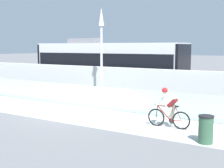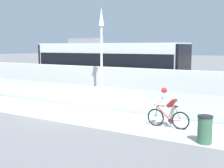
{
  "view_description": "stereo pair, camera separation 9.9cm",
  "coord_description": "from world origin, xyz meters",
  "px_view_note": "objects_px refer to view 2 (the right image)",
  "views": [
    {
      "loc": [
        9.45,
        -11.27,
        3.23
      ],
      "look_at": [
        1.15,
        2.35,
        1.25
      ],
      "focal_mm": 48.69,
      "sensor_mm": 36.0,
      "label": 1
    },
    {
      "loc": [
        9.53,
        -11.21,
        3.23
      ],
      "look_at": [
        1.15,
        2.35,
        1.25
      ],
      "focal_mm": 48.69,
      "sensor_mm": 36.0,
      "label": 2
    }
  ],
  "objects_px": {
    "tram": "(108,65)",
    "lamp_post_antenna": "(101,45)",
    "cyclist_on_bike": "(168,109)",
    "trash_bin": "(205,130)"
  },
  "relations": [
    {
      "from": "tram",
      "to": "lamp_post_antenna",
      "type": "relative_size",
      "value": 2.13
    },
    {
      "from": "cyclist_on_bike",
      "to": "lamp_post_antenna",
      "type": "bearing_deg",
      "value": 154.96
    },
    {
      "from": "lamp_post_antenna",
      "to": "trash_bin",
      "type": "distance_m",
      "value": 7.75
    },
    {
      "from": "tram",
      "to": "trash_bin",
      "type": "bearing_deg",
      "value": -42.17
    },
    {
      "from": "cyclist_on_bike",
      "to": "tram",
      "type": "bearing_deg",
      "value": 136.29
    },
    {
      "from": "lamp_post_antenna",
      "to": "trash_bin",
      "type": "relative_size",
      "value": 5.42
    },
    {
      "from": "tram",
      "to": "cyclist_on_bike",
      "type": "relative_size",
      "value": 6.25
    },
    {
      "from": "lamp_post_antenna",
      "to": "cyclist_on_bike",
      "type": "bearing_deg",
      "value": -25.04
    },
    {
      "from": "tram",
      "to": "lamp_post_antenna",
      "type": "height_order",
      "value": "lamp_post_antenna"
    },
    {
      "from": "tram",
      "to": "cyclist_on_bike",
      "type": "distance_m",
      "value": 9.97
    }
  ]
}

